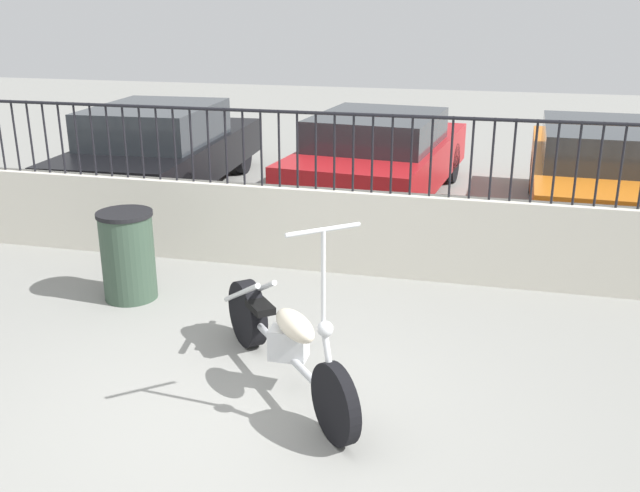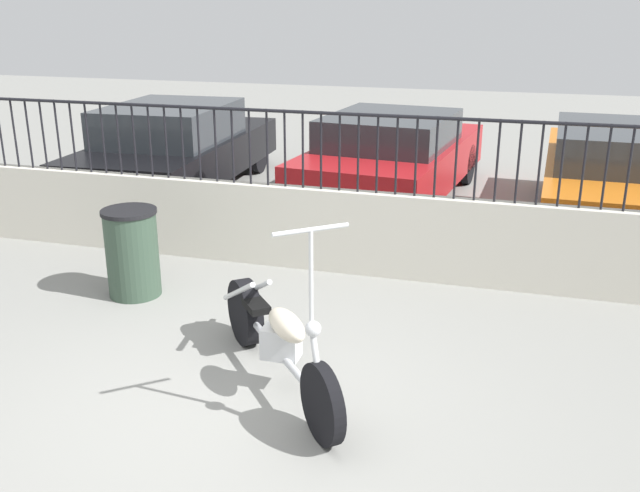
{
  "view_description": "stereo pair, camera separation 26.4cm",
  "coord_description": "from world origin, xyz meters",
  "px_view_note": "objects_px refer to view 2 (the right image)",
  "views": [
    {
      "loc": [
        1.71,
        -4.13,
        2.8
      ],
      "look_at": [
        0.25,
        1.77,
        0.7
      ],
      "focal_mm": 40.0,
      "sensor_mm": 36.0,
      "label": 1
    },
    {
      "loc": [
        1.96,
        -4.06,
        2.8
      ],
      "look_at": [
        0.25,
        1.77,
        0.7
      ],
      "focal_mm": 40.0,
      "sensor_mm": 36.0,
      "label": 2
    }
  ],
  "objects_px": {
    "trash_bin": "(132,253)",
    "motorcycle_silver": "(274,336)",
    "car_black": "(176,147)",
    "car_red": "(393,156)",
    "car_orange": "(623,177)"
  },
  "relations": [
    {
      "from": "car_orange",
      "to": "car_black",
      "type": "bearing_deg",
      "value": 90.16
    },
    {
      "from": "motorcycle_silver",
      "to": "car_black",
      "type": "distance_m",
      "value": 6.15
    },
    {
      "from": "motorcycle_silver",
      "to": "trash_bin",
      "type": "xyz_separation_m",
      "value": [
        -1.91,
        1.2,
        0.08
      ]
    },
    {
      "from": "trash_bin",
      "to": "car_red",
      "type": "relative_size",
      "value": 0.2
    },
    {
      "from": "car_red",
      "to": "car_black",
      "type": "bearing_deg",
      "value": 103.37
    },
    {
      "from": "trash_bin",
      "to": "car_orange",
      "type": "relative_size",
      "value": 0.2
    },
    {
      "from": "motorcycle_silver",
      "to": "car_orange",
      "type": "bearing_deg",
      "value": 108.57
    },
    {
      "from": "motorcycle_silver",
      "to": "trash_bin",
      "type": "distance_m",
      "value": 2.26
    },
    {
      "from": "trash_bin",
      "to": "car_red",
      "type": "xyz_separation_m",
      "value": [
        1.77,
        4.32,
        0.21
      ]
    },
    {
      "from": "car_black",
      "to": "car_red",
      "type": "bearing_deg",
      "value": -85.47
    },
    {
      "from": "trash_bin",
      "to": "motorcycle_silver",
      "type": "bearing_deg",
      "value": -32.04
    },
    {
      "from": "car_orange",
      "to": "trash_bin",
      "type": "bearing_deg",
      "value": 129.3
    },
    {
      "from": "motorcycle_silver",
      "to": "car_black",
      "type": "bearing_deg",
      "value": 173.41
    },
    {
      "from": "trash_bin",
      "to": "car_red",
      "type": "bearing_deg",
      "value": 67.73
    },
    {
      "from": "motorcycle_silver",
      "to": "car_orange",
      "type": "distance_m",
      "value": 5.72
    }
  ]
}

